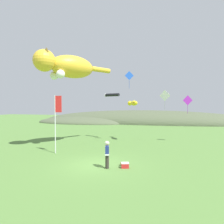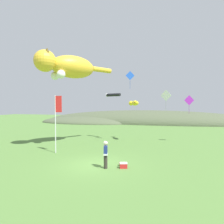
{
  "view_description": "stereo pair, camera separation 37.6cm",
  "coord_description": "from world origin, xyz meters",
  "px_view_note": "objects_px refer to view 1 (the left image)",
  "views": [
    {
      "loc": [
        4.37,
        -12.88,
        4.16
      ],
      "look_at": [
        0.0,
        4.0,
        3.52
      ],
      "focal_mm": 32.0,
      "sensor_mm": 36.0,
      "label": 1
    },
    {
      "loc": [
        4.73,
        -12.78,
        4.16
      ],
      "look_at": [
        0.0,
        4.0,
        3.52
      ],
      "focal_mm": 32.0,
      "sensor_mm": 36.0,
      "label": 2
    }
  ],
  "objects_px": {
    "picnic_cooler": "(125,165)",
    "kite_giant_cat": "(67,66)",
    "kite_spool": "(122,164)",
    "festival_banner_pole": "(57,115)",
    "kite_tube_streamer": "(112,95)",
    "kite_diamond_blue": "(129,76)",
    "kite_diamond_white": "(165,96)",
    "kite_fish_windsock": "(133,103)",
    "festival_attendant": "(107,154)",
    "kite_diamond_violet": "(188,100)"
  },
  "relations": [
    {
      "from": "festival_attendant",
      "to": "kite_diamond_violet",
      "type": "distance_m",
      "value": 12.71
    },
    {
      "from": "kite_diamond_violet",
      "to": "kite_diamond_blue",
      "type": "height_order",
      "value": "kite_diamond_blue"
    },
    {
      "from": "kite_diamond_violet",
      "to": "kite_diamond_blue",
      "type": "xyz_separation_m",
      "value": [
        -6.14,
        -1.58,
        2.64
      ]
    },
    {
      "from": "kite_diamond_blue",
      "to": "kite_spool",
      "type": "bearing_deg",
      "value": -83.67
    },
    {
      "from": "kite_diamond_blue",
      "to": "kite_tube_streamer",
      "type": "bearing_deg",
      "value": 143.8
    },
    {
      "from": "kite_tube_streamer",
      "to": "festival_attendant",
      "type": "bearing_deg",
      "value": -77.08
    },
    {
      "from": "kite_tube_streamer",
      "to": "kite_diamond_white",
      "type": "height_order",
      "value": "kite_diamond_white"
    },
    {
      "from": "kite_diamond_blue",
      "to": "kite_diamond_white",
      "type": "height_order",
      "value": "kite_diamond_blue"
    },
    {
      "from": "festival_banner_pole",
      "to": "kite_fish_windsock",
      "type": "relative_size",
      "value": 2.38
    },
    {
      "from": "festival_banner_pole",
      "to": "kite_diamond_white",
      "type": "xyz_separation_m",
      "value": [
        8.94,
        7.06,
        1.88
      ]
    },
    {
      "from": "kite_fish_windsock",
      "to": "kite_diamond_white",
      "type": "bearing_deg",
      "value": -4.47
    },
    {
      "from": "kite_giant_cat",
      "to": "kite_fish_windsock",
      "type": "bearing_deg",
      "value": 38.91
    },
    {
      "from": "kite_spool",
      "to": "kite_diamond_blue",
      "type": "distance_m",
      "value": 10.86
    },
    {
      "from": "festival_attendant",
      "to": "festival_banner_pole",
      "type": "distance_m",
      "value": 6.43
    },
    {
      "from": "festival_banner_pole",
      "to": "kite_diamond_white",
      "type": "bearing_deg",
      "value": 38.3
    },
    {
      "from": "picnic_cooler",
      "to": "kite_diamond_white",
      "type": "xyz_separation_m",
      "value": [
        2.54,
        9.53,
        4.94
      ]
    },
    {
      "from": "kite_diamond_violet",
      "to": "kite_diamond_white",
      "type": "relative_size",
      "value": 0.93
    },
    {
      "from": "festival_attendant",
      "to": "kite_fish_windsock",
      "type": "bearing_deg",
      "value": 88.99
    },
    {
      "from": "kite_spool",
      "to": "festival_banner_pole",
      "type": "xyz_separation_m",
      "value": [
        -6.11,
        2.02,
        3.11
      ]
    },
    {
      "from": "festival_attendant",
      "to": "kite_diamond_blue",
      "type": "xyz_separation_m",
      "value": [
        -0.08,
        8.99,
        6.3
      ]
    },
    {
      "from": "kite_fish_windsock",
      "to": "kite_tube_streamer",
      "type": "xyz_separation_m",
      "value": [
        -2.64,
        0.54,
        0.99
      ]
    },
    {
      "from": "picnic_cooler",
      "to": "kite_giant_cat",
      "type": "distance_m",
      "value": 11.46
    },
    {
      "from": "picnic_cooler",
      "to": "kite_diamond_violet",
      "type": "xyz_separation_m",
      "value": [
        4.94,
        10.18,
        4.43
      ]
    },
    {
      "from": "kite_spool",
      "to": "festival_banner_pole",
      "type": "distance_m",
      "value": 7.15
    },
    {
      "from": "festival_banner_pole",
      "to": "kite_spool",
      "type": "bearing_deg",
      "value": -18.3
    },
    {
      "from": "festival_attendant",
      "to": "kite_tube_streamer",
      "type": "distance_m",
      "value": 11.84
    },
    {
      "from": "festival_banner_pole",
      "to": "kite_diamond_violet",
      "type": "relative_size",
      "value": 2.5
    },
    {
      "from": "kite_giant_cat",
      "to": "kite_diamond_violet",
      "type": "relative_size",
      "value": 3.74
    },
    {
      "from": "kite_tube_streamer",
      "to": "festival_banner_pole",
      "type": "bearing_deg",
      "value": -109.75
    },
    {
      "from": "kite_diamond_white",
      "to": "festival_attendant",
      "type": "bearing_deg",
      "value": -110.22
    },
    {
      "from": "kite_diamond_blue",
      "to": "festival_attendant",
      "type": "bearing_deg",
      "value": -89.48
    },
    {
      "from": "kite_tube_streamer",
      "to": "picnic_cooler",
      "type": "bearing_deg",
      "value": -70.95
    },
    {
      "from": "kite_diamond_violet",
      "to": "kite_diamond_blue",
      "type": "bearing_deg",
      "value": -165.57
    },
    {
      "from": "kite_fish_windsock",
      "to": "kite_diamond_white",
      "type": "distance_m",
      "value": 3.57
    },
    {
      "from": "festival_attendant",
      "to": "kite_diamond_violet",
      "type": "bearing_deg",
      "value": 60.19
    },
    {
      "from": "kite_tube_streamer",
      "to": "kite_diamond_blue",
      "type": "distance_m",
      "value": 3.53
    },
    {
      "from": "festival_banner_pole",
      "to": "kite_giant_cat",
      "type": "bearing_deg",
      "value": 97.67
    },
    {
      "from": "kite_tube_streamer",
      "to": "kite_giant_cat",
      "type": "bearing_deg",
      "value": -121.25
    },
    {
      "from": "kite_spool",
      "to": "kite_fish_windsock",
      "type": "distance_m",
      "value": 10.27
    },
    {
      "from": "festival_attendant",
      "to": "kite_diamond_blue",
      "type": "relative_size",
      "value": 0.95
    },
    {
      "from": "kite_fish_windsock",
      "to": "kite_diamond_white",
      "type": "relative_size",
      "value": 0.98
    },
    {
      "from": "festival_attendant",
      "to": "kite_spool",
      "type": "height_order",
      "value": "festival_attendant"
    },
    {
      "from": "kite_giant_cat",
      "to": "kite_tube_streamer",
      "type": "bearing_deg",
      "value": 58.75
    },
    {
      "from": "picnic_cooler",
      "to": "festival_banner_pole",
      "type": "distance_m",
      "value": 7.51
    },
    {
      "from": "kite_diamond_violet",
      "to": "kite_diamond_white",
      "type": "xyz_separation_m",
      "value": [
        -2.4,
        -0.65,
        0.51
      ]
    },
    {
      "from": "kite_diamond_violet",
      "to": "kite_spool",
      "type": "bearing_deg",
      "value": -118.26
    },
    {
      "from": "festival_attendant",
      "to": "festival_banner_pole",
      "type": "relative_size",
      "value": 0.36
    },
    {
      "from": "picnic_cooler",
      "to": "festival_attendant",
      "type": "bearing_deg",
      "value": -161.01
    },
    {
      "from": "kite_tube_streamer",
      "to": "kite_diamond_violet",
      "type": "height_order",
      "value": "kite_tube_streamer"
    },
    {
      "from": "kite_diamond_violet",
      "to": "kite_diamond_blue",
      "type": "distance_m",
      "value": 6.87
    }
  ]
}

